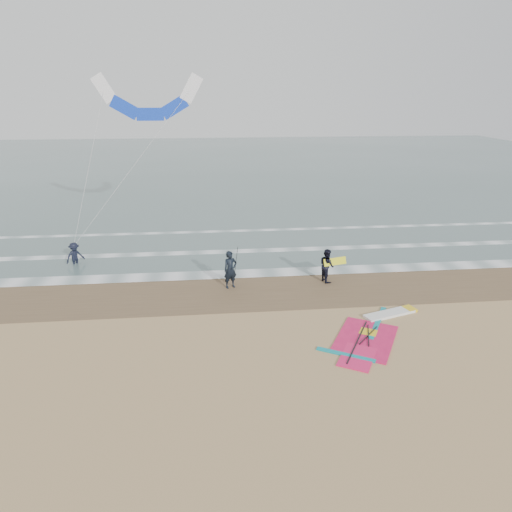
{
  "coord_description": "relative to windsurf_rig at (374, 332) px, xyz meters",
  "views": [
    {
      "loc": [
        -2.09,
        -15.2,
        9.53
      ],
      "look_at": [
        -0.03,
        5.0,
        2.2
      ],
      "focal_mm": 32.0,
      "sensor_mm": 36.0,
      "label": 1
    }
  ],
  "objects": [
    {
      "name": "held_pole",
      "position": [
        -5.44,
        5.31,
        1.41
      ],
      "size": [
        0.17,
        0.86,
        1.82
      ],
      "color": "black",
      "rests_on": "ground"
    },
    {
      "name": "sea_water",
      "position": [
        -4.54,
        46.87,
        -0.02
      ],
      "size": [
        120.0,
        80.0,
        0.02
      ],
      "primitive_type": "cube",
      "color": "#47605E",
      "rests_on": "ground"
    },
    {
      "name": "person_standing",
      "position": [
        -5.74,
        5.31,
        0.95
      ],
      "size": [
        0.84,
        0.71,
        1.97
      ],
      "primitive_type": "imported",
      "rotation": [
        0.0,
        0.0,
        0.39
      ],
      "color": "black",
      "rests_on": "ground"
    },
    {
      "name": "person_wading",
      "position": [
        -14.6,
        9.59,
        0.81
      ],
      "size": [
        1.23,
        1.18,
        1.68
      ],
      "primitive_type": "imported",
      "rotation": [
        0.0,
        0.0,
        0.7
      ],
      "color": "black",
      "rests_on": "ground"
    },
    {
      "name": "person_walking",
      "position": [
        -0.63,
        5.65,
        0.86
      ],
      "size": [
        0.88,
        1.01,
        1.79
      ],
      "primitive_type": "imported",
      "rotation": [
        0.0,
        0.0,
        1.83
      ],
      "color": "black",
      "rests_on": "ground"
    },
    {
      "name": "windsurf_rig",
      "position": [
        0.0,
        0.0,
        0.0
      ],
      "size": [
        5.38,
        5.09,
        0.13
      ],
      "color": "white",
      "rests_on": "ground"
    },
    {
      "name": "foam_waterline",
      "position": [
        -4.54,
        9.31,
        -0.0
      ],
      "size": [
        120.0,
        9.15,
        0.02
      ],
      "color": "white",
      "rests_on": "ground"
    },
    {
      "name": "carried_kiteboard",
      "position": [
        -0.23,
        5.55,
        1.1
      ],
      "size": [
        1.3,
        0.51,
        0.39
      ],
      "color": "yellow",
      "rests_on": "ground"
    },
    {
      "name": "wet_sand_band",
      "position": [
        -4.54,
        4.87,
        -0.03
      ],
      "size": [
        120.0,
        5.0,
        0.01
      ],
      "primitive_type": "cube",
      "color": "brown",
      "rests_on": "ground"
    },
    {
      "name": "ground",
      "position": [
        -4.54,
        -1.13,
        -0.03
      ],
      "size": [
        120.0,
        120.0,
        0.0
      ],
      "primitive_type": "plane",
      "color": "tan",
      "rests_on": "ground"
    },
    {
      "name": "surf_kite",
      "position": [
        -10.11,
        13.03,
        8.93
      ],
      "size": [
        7.82,
        3.52,
        9.52
      ],
      "color": "white",
      "rests_on": "ground"
    }
  ]
}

